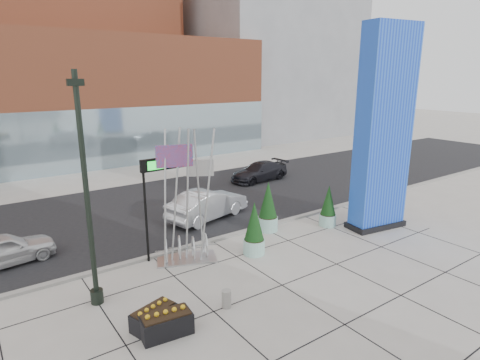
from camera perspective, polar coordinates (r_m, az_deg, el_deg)
ground at (r=15.73m, az=0.69°, el=-14.30°), size 160.00×160.00×0.00m
street_asphalt at (r=23.87m, az=-13.57°, el=-4.33°), size 80.00×12.00×0.02m
curb_edge at (r=18.75m, az=-6.59°, el=-9.20°), size 80.00×0.30×0.12m
tower_podium at (r=39.25m, az=-22.19°, el=10.55°), size 34.00×10.00×11.00m
tower_glass_front at (r=34.92m, az=-19.85°, el=5.40°), size 34.00×0.60×5.00m
building_grey_parking at (r=54.99m, az=3.22°, el=16.12°), size 20.00×18.00×18.00m
blue_pylon at (r=20.94m, az=19.72°, el=6.21°), size 3.17×1.78×10.02m
lamp_post at (r=14.00m, az=-20.71°, el=-4.74°), size 0.50×0.43×7.81m
public_art_sculpture at (r=17.01m, az=-7.68°, el=-6.62°), size 2.77×2.10×5.64m
concrete_bollard at (r=14.11m, az=-1.94°, el=-16.53°), size 0.32×0.32×0.62m
overhead_street_sign at (r=16.76m, az=-11.22°, el=1.03°), size 2.06×0.27×4.36m
round_planter_east at (r=21.25m, az=12.44°, el=-3.73°), size 0.87×0.87×2.18m
round_planter_mid at (r=20.12m, az=4.00°, el=-3.94°), size 1.02×1.02×2.54m
round_planter_west at (r=17.52m, az=2.03°, el=-7.07°), size 0.95×0.95×2.38m
box_planter_north at (r=13.44m, az=-12.18°, el=-18.43°), size 1.55×1.08×0.77m
box_planter_south at (r=13.01m, az=-10.46°, el=-19.37°), size 1.61×0.94×0.84m
car_white_west at (r=19.31m, az=-30.59°, el=-8.58°), size 4.10×2.12×1.34m
car_silver_mid at (r=21.90m, az=-4.62°, el=-3.50°), size 5.13×2.85×1.60m
car_dark_east at (r=29.77m, az=2.78°, el=1.19°), size 4.80×2.29×1.35m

